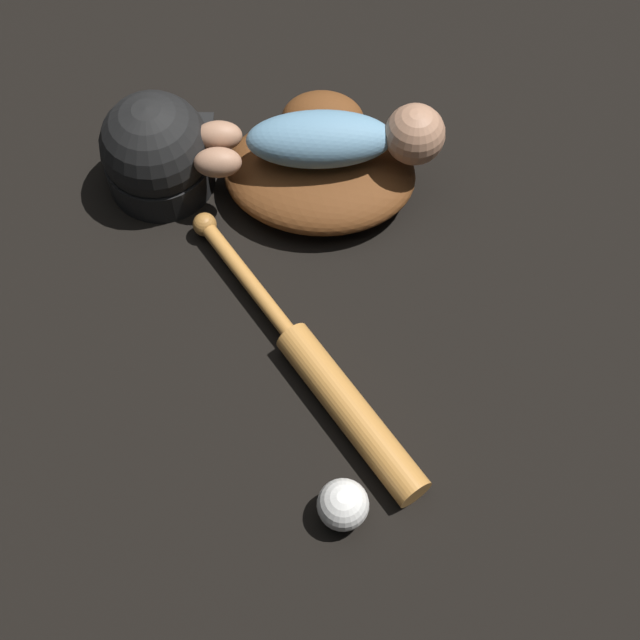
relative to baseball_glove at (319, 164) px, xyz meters
name	(u,v)px	position (x,y,z in m)	size (l,w,h in m)	color
ground_plane	(309,165)	(0.00, 0.04, -0.04)	(6.00, 6.00, 0.00)	black
baseball_glove	(319,164)	(0.00, 0.00, 0.00)	(0.38, 0.35, 0.09)	brown
baby_figure	(334,139)	(0.02, -0.03, 0.08)	(0.39, 0.20, 0.09)	#6693B2
baseball_bat	(327,381)	(-0.11, -0.36, -0.02)	(0.19, 0.55, 0.05)	#C6843D
baseball	(343,505)	(-0.15, -0.54, -0.01)	(0.07, 0.07, 0.07)	white
baseball_cap	(157,152)	(-0.24, 0.09, 0.03)	(0.21, 0.25, 0.17)	black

